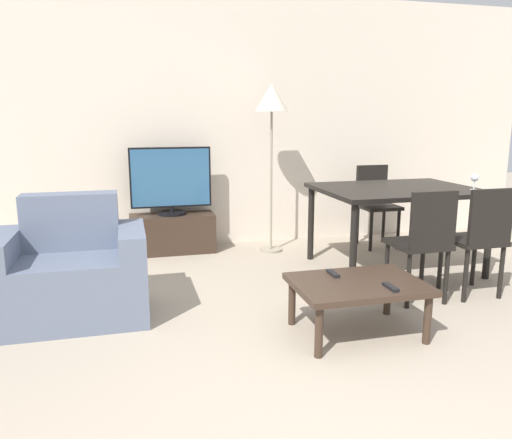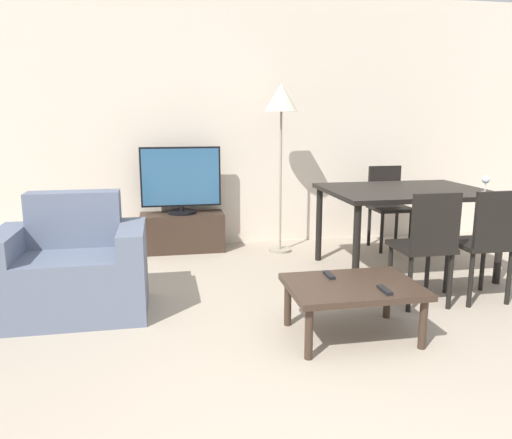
% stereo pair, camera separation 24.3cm
% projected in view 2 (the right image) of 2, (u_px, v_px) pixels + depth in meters
% --- Properties ---
extents(wall_back, '(7.34, 0.06, 2.70)m').
position_uv_depth(wall_back, '(239.00, 122.00, 5.45)').
color(wall_back, beige).
rests_on(wall_back, ground_plane).
extents(armchair, '(1.03, 0.68, 0.87)m').
position_uv_depth(armchair, '(73.00, 271.00, 3.61)').
color(armchair, slate).
rests_on(armchair, ground_plane).
extents(tv_stand, '(0.88, 0.36, 0.41)m').
position_uv_depth(tv_stand, '(182.00, 232.00, 5.32)').
color(tv_stand, '#38281E').
rests_on(tv_stand, ground_plane).
extents(tv, '(0.83, 0.29, 0.70)m').
position_uv_depth(tv, '(181.00, 180.00, 5.21)').
color(tv, black).
rests_on(tv, tv_stand).
extents(coffee_table, '(0.84, 0.61, 0.36)m').
position_uv_depth(coffee_table, '(353.00, 290.00, 3.21)').
color(coffee_table, '#38281E').
rests_on(coffee_table, ground_plane).
extents(dining_table, '(1.41, 1.09, 0.77)m').
position_uv_depth(dining_table, '(405.00, 197.00, 4.52)').
color(dining_table, black).
rests_on(dining_table, ground_plane).
extents(dining_chair_near, '(0.40, 0.40, 0.88)m').
position_uv_depth(dining_chair_near, '(427.00, 242.00, 3.70)').
color(dining_chair_near, black).
rests_on(dining_chair_near, ground_plane).
extents(dining_chair_far, '(0.40, 0.40, 0.88)m').
position_uv_depth(dining_chair_far, '(388.00, 202.00, 5.42)').
color(dining_chair_far, black).
rests_on(dining_chair_far, ground_plane).
extents(dining_chair_near_right, '(0.40, 0.40, 0.88)m').
position_uv_depth(dining_chair_near_right, '(486.00, 239.00, 3.79)').
color(dining_chair_near_right, black).
rests_on(dining_chair_near_right, ground_plane).
extents(floor_lamp, '(0.34, 0.34, 1.74)m').
position_uv_depth(floor_lamp, '(281.00, 106.00, 5.04)').
color(floor_lamp, gray).
rests_on(floor_lamp, ground_plane).
extents(remote_primary, '(0.04, 0.15, 0.02)m').
position_uv_depth(remote_primary, '(329.00, 275.00, 3.35)').
color(remote_primary, black).
rests_on(remote_primary, coffee_table).
extents(remote_secondary, '(0.04, 0.15, 0.02)m').
position_uv_depth(remote_secondary, '(385.00, 290.00, 3.06)').
color(remote_secondary, black).
rests_on(remote_secondary, coffee_table).
extents(wine_glass_left, '(0.07, 0.07, 0.15)m').
position_uv_depth(wine_glass_left, '(486.00, 181.00, 4.27)').
color(wine_glass_left, silver).
rests_on(wine_glass_left, dining_table).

